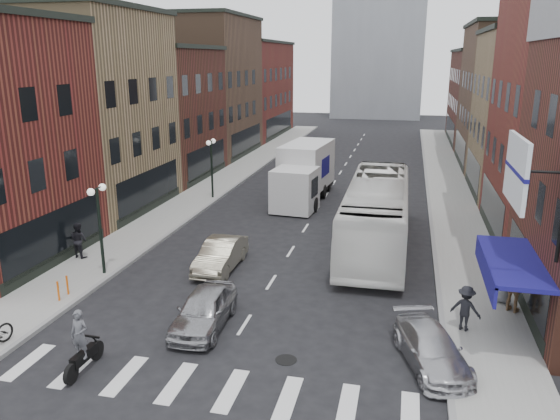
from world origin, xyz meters
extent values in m
plane|color=black|center=(0.00, 0.00, 0.00)|extent=(160.00, 160.00, 0.00)
cube|color=gray|center=(-8.50, 22.00, 0.07)|extent=(3.00, 74.00, 0.15)
cube|color=gray|center=(8.50, 22.00, 0.07)|extent=(3.00, 74.00, 0.15)
cube|color=gray|center=(-7.00, 22.00, 0.00)|extent=(0.20, 74.00, 0.16)
cube|color=gray|center=(7.00, 22.00, 0.00)|extent=(0.20, 74.00, 0.16)
cube|color=silver|center=(0.00, -3.00, 0.00)|extent=(12.00, 2.20, 0.01)
cube|color=black|center=(-10.02, 4.50, 1.60)|extent=(0.08, 7.20, 2.20)
cube|color=olive|center=(-15.00, 14.00, 6.00)|extent=(10.00, 10.00, 12.00)
cube|color=black|center=(-10.02, 14.00, 1.60)|extent=(0.08, 8.00, 2.20)
cube|color=black|center=(-15.00, 14.00, 12.15)|extent=(10.30, 10.20, 0.30)
cube|color=#4D261B|center=(-15.00, 24.00, 5.00)|extent=(10.00, 10.00, 10.00)
cube|color=black|center=(-10.02, 24.00, 1.60)|extent=(0.08, 8.00, 2.20)
cube|color=black|center=(-15.00, 24.00, 10.15)|extent=(10.30, 10.20, 0.30)
cube|color=brown|center=(-15.00, 35.00, 6.50)|extent=(10.00, 12.00, 13.00)
cube|color=black|center=(-10.02, 35.00, 1.60)|extent=(0.08, 9.60, 2.20)
cube|color=black|center=(-15.00, 35.00, 13.15)|extent=(10.30, 12.20, 0.30)
cube|color=maroon|center=(-15.00, 49.00, 5.50)|extent=(10.00, 16.00, 11.00)
cube|color=black|center=(-10.02, 49.00, 1.60)|extent=(0.08, 12.80, 2.20)
cube|color=black|center=(-15.00, 49.00, 11.15)|extent=(10.30, 16.20, 0.30)
cube|color=black|center=(10.02, 4.50, 1.60)|extent=(0.08, 7.20, 2.20)
cube|color=black|center=(10.02, 14.00, 1.60)|extent=(0.08, 8.00, 2.20)
cube|color=olive|center=(15.00, 24.00, 5.50)|extent=(10.00, 10.00, 11.00)
cube|color=black|center=(10.02, 24.00, 1.60)|extent=(0.08, 8.00, 2.20)
cube|color=brown|center=(15.00, 35.00, 6.00)|extent=(10.00, 12.00, 12.00)
cube|color=black|center=(10.02, 35.00, 1.60)|extent=(0.08, 9.60, 2.20)
cube|color=black|center=(15.00, 35.00, 12.15)|extent=(10.30, 12.20, 0.30)
cube|color=#4D261B|center=(15.00, 49.00, 5.00)|extent=(10.00, 16.00, 10.00)
cube|color=black|center=(10.02, 49.00, 1.60)|extent=(0.08, 12.80, 2.20)
cube|color=black|center=(15.00, 49.00, 10.15)|extent=(10.30, 16.20, 0.30)
cube|color=navy|center=(9.10, 2.50, 2.70)|extent=(1.80, 5.00, 0.15)
cube|color=navy|center=(8.25, 2.50, 2.35)|extent=(0.10, 5.00, 0.70)
cylinder|color=black|center=(9.20, 0.50, 6.20)|extent=(1.40, 0.08, 0.08)
cube|color=silver|center=(8.50, 0.50, 6.20)|extent=(0.12, 3.00, 2.00)
cylinder|color=black|center=(-7.40, 4.00, 2.00)|extent=(0.14, 0.14, 4.00)
cylinder|color=black|center=(-7.40, 4.00, 4.00)|extent=(0.06, 0.90, 0.06)
sphere|color=white|center=(-7.40, 3.55, 3.95)|extent=(0.32, 0.32, 0.32)
sphere|color=white|center=(-7.40, 4.45, 3.95)|extent=(0.32, 0.32, 0.32)
cylinder|color=black|center=(-7.40, 18.00, 2.00)|extent=(0.14, 0.14, 4.00)
cylinder|color=black|center=(-7.40, 18.00, 4.00)|extent=(0.06, 0.90, 0.06)
sphere|color=white|center=(-7.40, 17.55, 3.95)|extent=(0.32, 0.32, 0.32)
sphere|color=white|center=(-7.40, 18.45, 3.95)|extent=(0.32, 0.32, 0.32)
cylinder|color=#D8590C|center=(-7.60, 1.00, 0.55)|extent=(0.08, 0.08, 0.80)
cylinder|color=#D8590C|center=(-7.60, 1.60, 0.55)|extent=(0.08, 0.08, 0.80)
cube|color=silver|center=(-1.29, 16.20, 1.43)|extent=(2.79, 2.98, 2.65)
cube|color=black|center=(-1.29, 16.20, 1.69)|extent=(2.71, 1.72, 1.17)
cube|color=silver|center=(-1.29, 20.23, 2.22)|extent=(3.16, 5.73, 3.07)
cube|color=navy|center=(-1.29, 20.23, 2.22)|extent=(2.88, 2.36, 1.27)
cube|color=black|center=(-1.29, 20.02, 0.48)|extent=(2.97, 7.07, 0.37)
cylinder|color=black|center=(-2.51, 16.41, 0.48)|extent=(0.30, 0.95, 0.95)
cylinder|color=black|center=(-0.07, 16.41, 0.48)|extent=(0.30, 0.95, 0.95)
cylinder|color=black|center=(-2.51, 20.02, 0.48)|extent=(0.30, 0.95, 0.95)
cylinder|color=black|center=(-0.07, 20.02, 0.48)|extent=(0.30, 0.95, 0.95)
cylinder|color=black|center=(-2.51, 22.13, 0.48)|extent=(0.30, 0.95, 0.95)
cylinder|color=black|center=(-0.07, 22.13, 0.48)|extent=(0.30, 0.95, 0.95)
cylinder|color=black|center=(-3.93, -2.32, 0.31)|extent=(0.13, 0.62, 0.62)
cylinder|color=black|center=(-3.93, -3.74, 0.31)|extent=(0.13, 0.62, 0.62)
cube|color=black|center=(-3.93, -3.03, 0.52)|extent=(0.27, 1.14, 0.33)
cube|color=black|center=(-3.93, -2.51, 0.90)|extent=(0.52, 0.07, 0.06)
imported|color=#525359|center=(-3.93, -3.12, 1.30)|extent=(0.58, 0.39, 1.56)
imported|color=white|center=(4.07, 10.74, 1.77)|extent=(3.06, 12.71, 3.53)
imported|color=#A1A2A6|center=(-1.35, 0.51, 0.69)|extent=(1.80, 4.13, 1.39)
imported|color=#AFA78D|center=(-2.63, 6.00, 0.68)|extent=(1.46, 4.15, 1.37)
imported|color=#B5B5BA|center=(6.50, -0.26, 0.58)|extent=(2.81, 4.32, 1.16)
imported|color=black|center=(-9.59, 5.54, 1.01)|extent=(0.92, 0.66, 1.71)
imported|color=black|center=(7.70, 2.16, 0.97)|extent=(1.17, 0.87, 1.63)
imported|color=#916D49|center=(9.60, 4.07, 1.14)|extent=(1.28, 1.12, 1.97)
imported|color=slate|center=(9.37, 4.84, 0.97)|extent=(0.87, 0.63, 1.64)
camera|label=1|loc=(5.37, -16.19, 9.36)|focal=35.00mm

